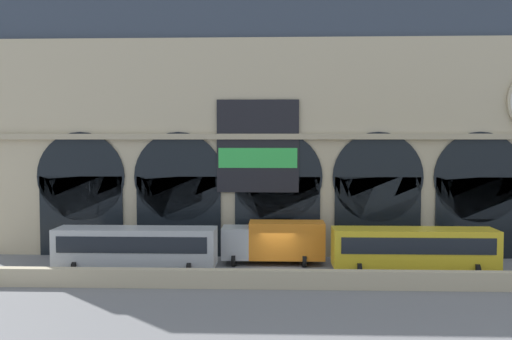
% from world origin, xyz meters
% --- Properties ---
extents(ground_plane, '(200.00, 200.00, 0.00)m').
position_xyz_m(ground_plane, '(0.00, 0.00, 0.00)').
color(ground_plane, slate).
extents(quay_parapet_wall, '(90.00, 0.70, 1.14)m').
position_xyz_m(quay_parapet_wall, '(0.00, -4.41, 0.57)').
color(quay_parapet_wall, '#BCAD8C').
rests_on(quay_parapet_wall, ground).
extents(station_building, '(47.96, 5.67, 20.75)m').
position_xyz_m(station_building, '(0.03, 7.62, 10.11)').
color(station_building, '#BCAD8C').
rests_on(station_building, ground).
extents(bus_midwest, '(11.00, 3.25, 3.10)m').
position_xyz_m(bus_midwest, '(-9.72, -0.68, 1.78)').
color(bus_midwest, '#ADB2B7').
rests_on(bus_midwest, ground).
extents(box_truck_center, '(7.50, 2.91, 3.12)m').
position_xyz_m(box_truck_center, '(-0.21, 2.46, 1.70)').
color(box_truck_center, '#ADB2B7').
rests_on(box_truck_center, ground).
extents(bus_mideast, '(11.00, 3.25, 3.10)m').
position_xyz_m(bus_mideast, '(9.27, -0.37, 1.78)').
color(bus_mideast, gold).
rests_on(bus_mideast, ground).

